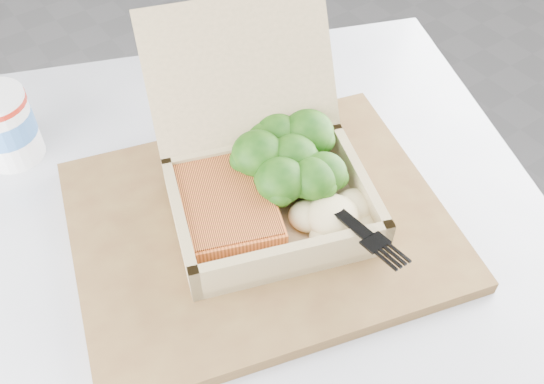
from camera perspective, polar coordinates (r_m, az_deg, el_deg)
floor at (r=1.44m, az=-0.02°, el=-7.98°), size 4.00×4.00×0.00m
cafe_table at (r=0.77m, az=-3.78°, el=-13.41°), size 0.93×0.93×0.70m
serving_tray at (r=0.63m, az=-1.19°, el=-3.01°), size 0.44×0.39×0.02m
takeout_container at (r=0.62m, az=-0.97°, el=2.73°), size 0.26×0.29×0.17m
salmon_fillet at (r=0.61m, az=-4.50°, el=-1.23°), size 0.14×0.15×0.03m
broccoli_pile at (r=0.63m, az=2.02°, el=2.74°), size 0.13×0.13×0.05m
mashed_potatoes at (r=0.60m, az=5.79°, el=-2.28°), size 0.09×0.08×0.03m
plastic_fork at (r=0.60m, az=4.41°, el=-0.07°), size 0.02×0.16×0.02m
paper_cup at (r=0.74m, az=-23.95°, el=5.84°), size 0.07×0.07×0.09m
receipt at (r=0.77m, az=-0.54°, el=7.63°), size 0.12×0.14×0.00m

